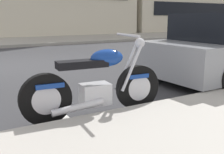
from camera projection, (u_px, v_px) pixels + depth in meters
name	position (u px, v px, depth m)	size (l,w,h in m)	color
ground_plane	(8.00, 66.00, 7.61)	(260.00, 260.00, 0.00)	#333335
sidewalk_far_curb	(163.00, 35.00, 19.67)	(120.00, 5.00, 0.14)	gray
parking_stall_stripe	(57.00, 111.00, 3.99)	(0.12, 2.20, 0.01)	silver
parked_motorcycle	(97.00, 86.00, 3.69)	(2.04, 0.62, 1.14)	black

